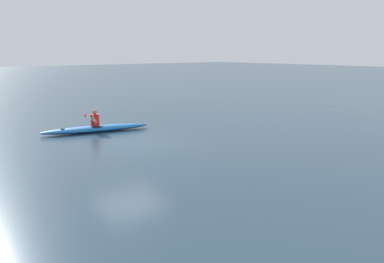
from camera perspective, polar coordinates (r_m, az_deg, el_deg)
name	(u,v)px	position (r m, az deg, el deg)	size (l,w,h in m)	color
ground_plane	(128,143)	(14.96, -9.23, -1.59)	(160.00, 160.00, 0.00)	#233847
kayak	(96,129)	(17.16, -13.69, 0.40)	(4.61, 1.69, 0.27)	#1959A5
kayaker	(94,119)	(17.08, -13.95, 1.78)	(0.67, 2.42, 0.70)	red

